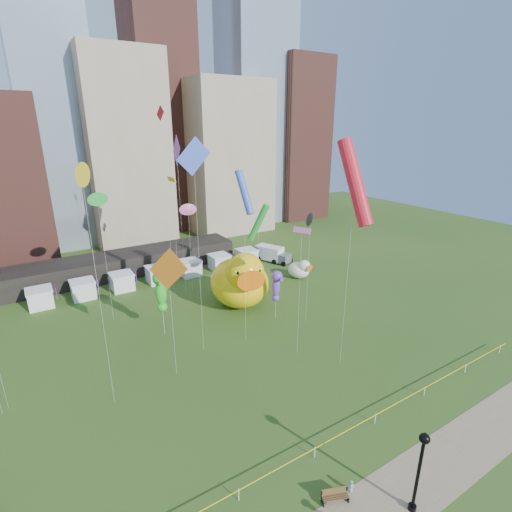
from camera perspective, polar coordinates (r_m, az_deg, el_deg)
ground at (r=30.19m, az=8.65°, el=-27.41°), size 160.00×160.00×0.00m
skyline at (r=78.09m, az=-20.83°, el=17.62°), size 101.00×23.00×68.00m
pavilion at (r=61.57m, az=-20.59°, el=-1.37°), size 38.00×6.00×3.20m
vendor_tents at (r=57.35m, az=-14.36°, el=-2.73°), size 33.24×2.80×2.40m
caution_tape at (r=29.70m, az=8.72°, el=-26.50°), size 50.00×0.06×0.90m
big_duck at (r=47.51m, az=-2.30°, el=-3.60°), size 9.18×10.77×7.65m
small_duck at (r=57.27m, az=6.53°, el=-1.97°), size 3.53×4.19×3.00m
seahorse_green at (r=41.53m, az=-13.90°, el=-4.64°), size 1.87×2.18×7.44m
seahorse_purple at (r=44.50m, az=3.06°, el=-4.11°), size 1.29×1.63×5.90m
park_bench at (r=27.86m, az=11.59°, el=-31.38°), size 1.72×1.10×0.84m
lamppost at (r=26.45m, az=23.13°, el=-26.47°), size 0.60×0.60×5.79m
box_truck at (r=64.00m, az=2.41°, el=0.33°), size 4.26×6.24×2.50m
toddler at (r=28.50m, az=13.91°, el=-30.19°), size 0.32×0.26×0.83m
kite_0 at (r=32.88m, az=14.47°, el=10.46°), size 1.34×4.20×20.76m
kite_1 at (r=50.44m, az=-10.03°, el=6.74°), size 1.51×0.46×12.08m
kite_2 at (r=41.57m, az=8.05°, el=5.28°), size 1.31×0.88×12.80m
kite_3 at (r=48.90m, az=0.39°, el=5.00°), size 2.42×2.82×12.40m
kite_4 at (r=28.92m, az=-24.43°, el=10.77°), size 1.03×1.55×19.36m
kite_5 at (r=34.57m, az=-9.19°, el=13.91°), size 3.31×0.31×20.77m
kite_6 at (r=32.88m, az=-12.86°, el=-2.04°), size 2.34×3.00×12.18m
kite_7 at (r=49.25m, az=-11.67°, el=14.83°), size 0.51×3.62×20.54m
kite_8 at (r=49.62m, az=-13.88°, el=18.44°), size 0.32×1.81×23.86m
kite_9 at (r=34.91m, az=6.81°, el=3.50°), size 1.00×1.60×12.97m
kite_11 at (r=44.35m, az=-22.42°, el=7.70°), size 1.47×0.43×14.94m
kite_12 at (r=51.94m, az=-12.40°, el=10.86°), size 0.51×2.10×15.28m
kite_13 at (r=36.06m, az=-1.73°, el=9.40°), size 1.03×2.48×17.82m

